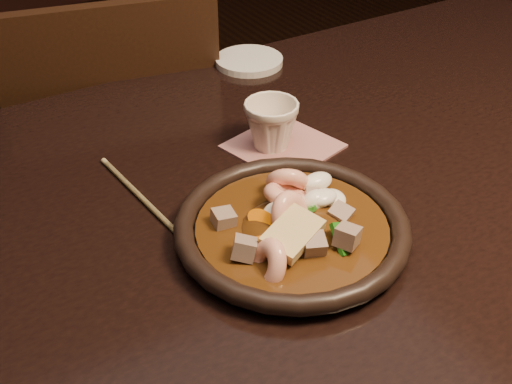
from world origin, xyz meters
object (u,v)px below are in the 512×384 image
chair (120,165)px  plate (292,229)px  table (324,220)px  tea_cup (271,124)px

chair → plate: (0.00, -0.66, 0.28)m
chair → table: bearing=113.8°
chair → plate: bearing=102.4°
table → chair: size_ratio=1.80×
chair → plate: chair is taller
chair → tea_cup: chair is taller
plate → tea_cup: 0.22m
table → tea_cup: (-0.03, 0.11, 0.12)m
tea_cup → plate: bearing=-115.2°
table → tea_cup: 0.16m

